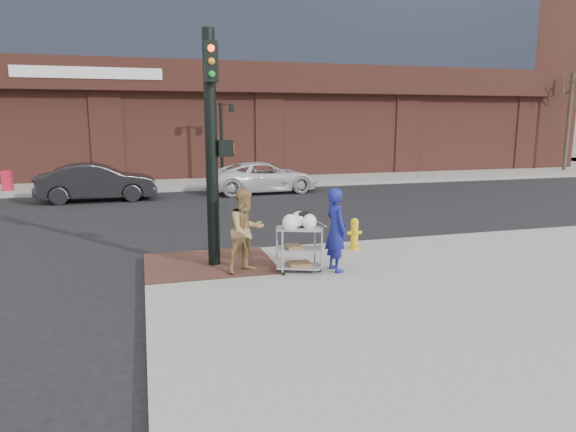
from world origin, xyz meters
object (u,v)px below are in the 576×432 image
object	(u,v)px
woman_blue	(336,230)
fire_hydrant	(354,233)
pedestrian_tan	(246,231)
minivan_white	(264,177)
traffic_signal_pole	(212,142)
utility_cart	(299,245)
lamp_post	(221,133)
sedan_dark	(97,182)

from	to	relation	value
woman_blue	fire_hydrant	world-z (taller)	woman_blue
pedestrian_tan	minivan_white	distance (m)	13.07
traffic_signal_pole	woman_blue	distance (m)	3.20
utility_cart	fire_hydrant	size ratio (longest dim) A/B	1.62
lamp_post	fire_hydrant	distance (m)	14.97
lamp_post	woman_blue	distance (m)	16.44
traffic_signal_pole	pedestrian_tan	size ratio (longest dim) A/B	2.82
utility_cart	minivan_white	bearing A→B (deg)	80.07
lamp_post	pedestrian_tan	bearing A→B (deg)	-96.87
traffic_signal_pole	fire_hydrant	world-z (taller)	traffic_signal_pole
fire_hydrant	traffic_signal_pole	bearing A→B (deg)	-172.87
minivan_white	fire_hydrant	xyz separation A→B (m)	(-0.40, -11.47, -0.15)
minivan_white	utility_cart	distance (m)	13.09
pedestrian_tan	fire_hydrant	distance (m)	3.19
lamp_post	pedestrian_tan	distance (m)	16.14
woman_blue	pedestrian_tan	xyz separation A→B (m)	(-1.83, 0.42, 0.00)
woman_blue	sedan_dark	distance (m)	13.70
pedestrian_tan	minivan_white	xyz separation A→B (m)	(3.33, 12.63, -0.34)
pedestrian_tan	sedan_dark	xyz separation A→B (m)	(-3.82, 12.06, -0.26)
traffic_signal_pole	woman_blue	world-z (taller)	traffic_signal_pole
traffic_signal_pole	sedan_dark	xyz separation A→B (m)	(-3.27, 11.34, -2.06)
sedan_dark	fire_hydrant	size ratio (longest dim) A/B	6.00
lamp_post	utility_cart	distance (m)	16.35
woman_blue	fire_hydrant	distance (m)	1.98
lamp_post	sedan_dark	xyz separation A→B (m)	(-5.74, -3.89, -1.84)
minivan_white	fire_hydrant	size ratio (longest dim) A/B	6.42
traffic_signal_pole	fire_hydrant	xyz separation A→B (m)	(3.49, 0.44, -2.28)
sedan_dark	fire_hydrant	xyz separation A→B (m)	(6.75, -10.90, -0.22)
minivan_white	woman_blue	bearing A→B (deg)	169.73
lamp_post	traffic_signal_pole	distance (m)	15.43
lamp_post	minivan_white	distance (m)	4.08
lamp_post	utility_cart	size ratio (longest dim) A/B	3.16
traffic_signal_pole	pedestrian_tan	world-z (taller)	traffic_signal_pole
minivan_white	fire_hydrant	bearing A→B (deg)	174.30
traffic_signal_pole	fire_hydrant	distance (m)	4.19
lamp_post	traffic_signal_pole	world-z (taller)	traffic_signal_pole
fire_hydrant	lamp_post	bearing A→B (deg)	93.91
pedestrian_tan	utility_cart	distance (m)	1.15
traffic_signal_pole	pedestrian_tan	distance (m)	2.01
lamp_post	sedan_dark	distance (m)	7.18
traffic_signal_pole	minivan_white	bearing A→B (deg)	71.94
utility_cart	lamp_post	bearing A→B (deg)	87.00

